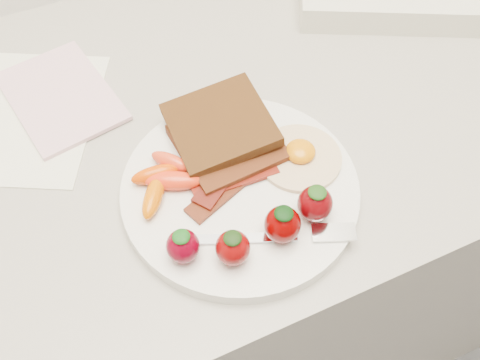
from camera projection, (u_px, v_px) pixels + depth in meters
name	position (u px, v px, depth m)	size (l,w,h in m)	color
counter	(223.00, 262.00, 1.06)	(2.00, 0.60, 0.90)	gray
plate	(240.00, 190.00, 0.61)	(0.27, 0.27, 0.02)	white
toast_lower	(228.00, 144.00, 0.63)	(0.11, 0.11, 0.01)	black
toast_upper	(220.00, 124.00, 0.63)	(0.11, 0.11, 0.01)	black
fried_egg	(300.00, 156.00, 0.62)	(0.11, 0.11, 0.02)	white
bacon_strips	(228.00, 180.00, 0.60)	(0.12, 0.09, 0.01)	#481C0C
baby_carrots	(163.00, 179.00, 0.59)	(0.09, 0.09, 0.02)	#D64100
strawberries	(260.00, 228.00, 0.55)	(0.18, 0.06, 0.05)	#5C0010
fork	(285.00, 235.00, 0.56)	(0.17, 0.08, 0.00)	white
paper_sheet	(28.00, 115.00, 0.69)	(0.17, 0.22, 0.00)	#ECEBCF
notepad	(61.00, 96.00, 0.70)	(0.12, 0.17, 0.01)	beige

